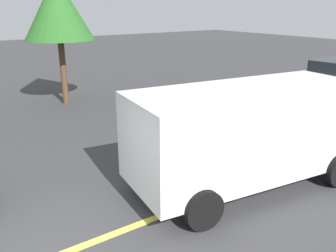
% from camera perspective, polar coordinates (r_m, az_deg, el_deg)
% --- Properties ---
extents(lane_marking_centre, '(28.00, 0.16, 0.01)m').
position_cam_1_polar(lane_marking_centre, '(7.49, 4.22, -12.05)').
color(lane_marking_centre, '#E0D14C').
extents(white_van, '(5.42, 2.82, 2.20)m').
position_cam_1_polar(white_van, '(7.89, 12.47, -0.71)').
color(white_van, white).
rests_on(white_van, ground_plane).
extents(car_white_behind_van, '(4.55, 2.38, 1.67)m').
position_cam_1_polar(car_white_behind_van, '(16.68, 25.04, 6.58)').
color(car_white_behind_van, white).
rests_on(car_white_behind_van, ground_plane).
extents(tree_left_verge, '(2.65, 2.65, 4.89)m').
position_cam_1_polar(tree_left_verge, '(14.85, -17.12, 17.37)').
color(tree_left_verge, '#513823').
rests_on(tree_left_verge, ground_plane).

